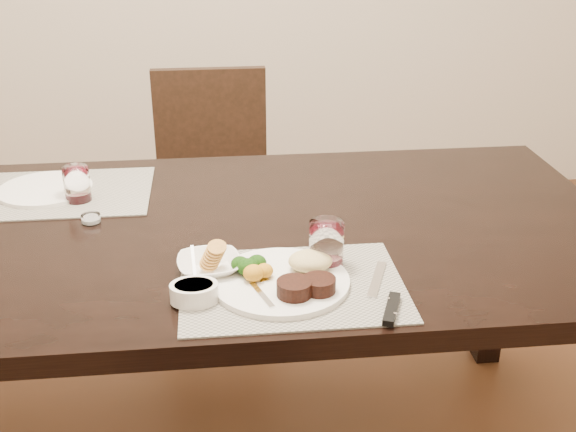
{
  "coord_description": "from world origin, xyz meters",
  "views": [
    {
      "loc": [
        0.01,
        -1.59,
        1.5
      ],
      "look_at": [
        0.17,
        -0.11,
        0.82
      ],
      "focal_mm": 45.0,
      "sensor_mm": 36.0,
      "label": 1
    }
  ],
  "objects": [
    {
      "name": "dinner_plate",
      "position": [
        0.15,
        -0.31,
        0.77
      ],
      "size": [
        0.29,
        0.29,
        0.05
      ],
      "rotation": [
        0.0,
        0.0,
        0.36
      ],
      "color": "white",
      "rests_on": "placemat_near"
    },
    {
      "name": "far_plate",
      "position": [
        -0.45,
        0.27,
        0.76
      ],
      "size": [
        0.25,
        0.25,
        0.01
      ],
      "primitive_type": "cylinder",
      "color": "white",
      "rests_on": "placemat_far"
    },
    {
      "name": "napkin_fork",
      "position": [
        0.09,
        -0.35,
        0.76
      ],
      "size": [
        0.13,
        0.17,
        0.01
      ],
      "rotation": [
        0.0,
        0.0,
        0.33
      ],
      "color": "white",
      "rests_on": "placemat_near"
    },
    {
      "name": "placemat_near",
      "position": [
        0.16,
        -0.31,
        0.75
      ],
      "size": [
        0.46,
        0.34,
        0.0
      ],
      "primitive_type": "cube",
      "color": "gray",
      "rests_on": "dining_table"
    },
    {
      "name": "chair_far",
      "position": [
        0.0,
        0.93,
        0.5
      ],
      "size": [
        0.42,
        0.42,
        0.9
      ],
      "color": "black",
      "rests_on": "ground"
    },
    {
      "name": "cracker_bowl",
      "position": [
        -0.01,
        -0.24,
        0.77
      ],
      "size": [
        0.14,
        0.14,
        0.06
      ],
      "rotation": [
        0.0,
        0.0,
        0.08
      ],
      "color": "white",
      "rests_on": "placemat_near"
    },
    {
      "name": "placemat_far",
      "position": [
        -0.4,
        0.25,
        0.75
      ],
      "size": [
        0.46,
        0.34,
        0.0
      ],
      "primitive_type": "cube",
      "color": "gray",
      "rests_on": "dining_table"
    },
    {
      "name": "dining_table",
      "position": [
        0.0,
        0.0,
        0.67
      ],
      "size": [
        2.0,
        1.0,
        0.75
      ],
      "color": "black",
      "rests_on": "ground"
    },
    {
      "name": "wine_glass_near",
      "position": [
        0.24,
        -0.23,
        0.8
      ],
      "size": [
        0.07,
        0.07,
        0.1
      ],
      "rotation": [
        0.0,
        0.0,
        -0.26
      ],
      "color": "white",
      "rests_on": "placemat_near"
    },
    {
      "name": "steak_knife",
      "position": [
        0.33,
        -0.4,
        0.76
      ],
      "size": [
        0.07,
        0.26,
        0.01
      ],
      "rotation": [
        0.0,
        0.0,
        -0.37
      ],
      "color": "silver",
      "rests_on": "placemat_near"
    },
    {
      "name": "sauce_ramekin",
      "position": [
        -0.04,
        -0.35,
        0.78
      ],
      "size": [
        0.1,
        0.14,
        0.08
      ],
      "rotation": [
        0.0,
        0.0,
        0.08
      ],
      "color": "white",
      "rests_on": "placemat_near"
    },
    {
      "name": "wine_glass_far",
      "position": [
        -0.35,
        0.19,
        0.8
      ],
      "size": [
        0.07,
        0.07,
        0.09
      ],
      "rotation": [
        0.0,
        0.0,
        -0.11
      ],
      "color": "white",
      "rests_on": "placemat_far"
    },
    {
      "name": "salt_cellar",
      "position": [
        -0.3,
        0.06,
        0.76
      ],
      "size": [
        0.05,
        0.05,
        0.02
      ],
      "rotation": [
        0.0,
        0.0,
        -0.08
      ],
      "color": "white",
      "rests_on": "dining_table"
    }
  ]
}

